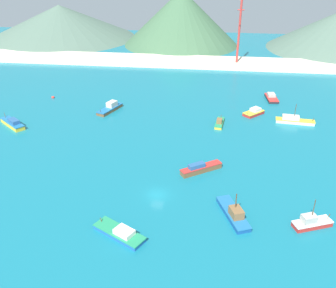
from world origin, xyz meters
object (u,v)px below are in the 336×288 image
object	(u,v)px
fishing_boat_3	(110,108)
fishing_boat_4	(13,123)
radio_tower	(239,32)
fishing_boat_11	(200,168)
fishing_boat_7	(271,98)
fishing_boat_8	(294,120)
fishing_boat_10	(219,123)
fishing_boat_2	(311,222)
fishing_boat_5	(234,213)
buoy_1	(53,97)
fishing_boat_1	(120,233)
fishing_boat_6	(254,112)

from	to	relation	value
fishing_boat_3	fishing_boat_4	bearing A→B (deg)	-149.16
radio_tower	fishing_boat_11	bearing A→B (deg)	-97.27
radio_tower	fishing_boat_3	bearing A→B (deg)	-125.82
fishing_boat_4	radio_tower	bearing A→B (deg)	47.46
fishing_boat_4	fishing_boat_7	world-z (taller)	fishing_boat_4
fishing_boat_8	radio_tower	size ratio (longest dim) A/B	0.40
fishing_boat_8	radio_tower	world-z (taller)	radio_tower
fishing_boat_10	fishing_boat_2	bearing A→B (deg)	-68.57
fishing_boat_2	fishing_boat_5	size ratio (longest dim) A/B	0.70
fishing_boat_5	fishing_boat_8	xyz separation A→B (m)	(18.66, 45.49, 0.04)
buoy_1	fishing_boat_11	bearing A→B (deg)	-38.35
fishing_boat_2	fishing_boat_10	xyz separation A→B (m)	(-16.67, 42.49, -0.21)
fishing_boat_1	fishing_boat_5	xyz separation A→B (m)	(20.07, 7.78, 0.18)
fishing_boat_5	fishing_boat_7	world-z (taller)	fishing_boat_5
fishing_boat_3	fishing_boat_4	xyz separation A→B (m)	(-24.62, -14.70, -0.02)
fishing_boat_8	fishing_boat_7	bearing A→B (deg)	102.48
fishing_boat_1	fishing_boat_8	distance (m)	65.87
fishing_boat_1	fishing_boat_11	xyz separation A→B (m)	(13.05, 23.17, 0.25)
fishing_boat_7	radio_tower	xyz separation A→B (m)	(-10.13, 40.74, 13.53)
fishing_boat_3	fishing_boat_8	xyz separation A→B (m)	(55.33, -2.52, -0.06)
fishing_boat_11	fishing_boat_4	bearing A→B (deg)	161.71
fishing_boat_11	buoy_1	world-z (taller)	fishing_boat_11
fishing_boat_5	fishing_boat_6	bearing A→B (deg)	81.36
fishing_boat_5	radio_tower	world-z (taller)	radio_tower
fishing_boat_6	fishing_boat_11	xyz separation A→B (m)	(-14.67, -34.89, 0.12)
radio_tower	fishing_boat_6	bearing A→B (deg)	-86.61
fishing_boat_6	fishing_boat_4	bearing A→B (deg)	-166.18
buoy_1	fishing_boat_5	bearing A→B (deg)	-43.77
fishing_boat_10	fishing_boat_11	xyz separation A→B (m)	(-4.27, -26.01, 0.18)
fishing_boat_2	fishing_boat_10	bearing A→B (deg)	111.43
fishing_boat_7	buoy_1	size ratio (longest dim) A/B	8.14
fishing_boat_4	fishing_boat_5	world-z (taller)	fishing_boat_5
fishing_boat_1	fishing_boat_2	size ratio (longest dim) A/B	1.34
fishing_boat_3	fishing_boat_6	size ratio (longest dim) A/B	1.50
fishing_boat_7	fishing_boat_4	bearing A→B (deg)	-157.86
fishing_boat_6	fishing_boat_11	distance (m)	37.85
radio_tower	fishing_boat_2	bearing A→B (deg)	-84.87
fishing_boat_6	radio_tower	xyz separation A→B (m)	(-3.24, 54.63, 13.43)
fishing_boat_4	radio_tower	size ratio (longest dim) A/B	0.35
fishing_boat_11	fishing_boat_10	bearing A→B (deg)	80.68
fishing_boat_2	fishing_boat_3	bearing A→B (deg)	135.85
fishing_boat_2	fishing_boat_7	xyz separation A→B (m)	(0.61, 65.26, -0.25)
fishing_boat_5	fishing_boat_6	size ratio (longest dim) A/B	1.56
fishing_boat_6	fishing_boat_10	size ratio (longest dim) A/B	0.92
fishing_boat_10	radio_tower	distance (m)	65.32
buoy_1	radio_tower	world-z (taller)	radio_tower
fishing_boat_10	fishing_boat_11	size ratio (longest dim) A/B	0.80
fishing_boat_3	fishing_boat_5	distance (m)	60.42
fishing_boat_2	fishing_boat_4	xyz separation A→B (m)	(-75.20, 34.41, -0.02)
fishing_boat_2	fishing_boat_7	size ratio (longest dim) A/B	0.91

